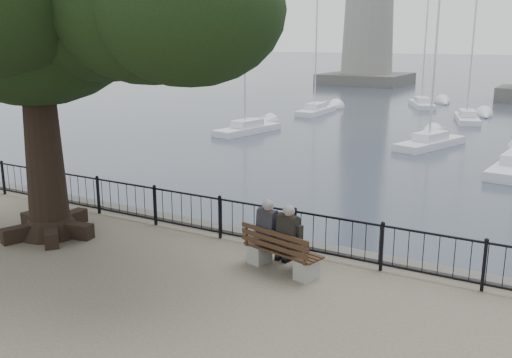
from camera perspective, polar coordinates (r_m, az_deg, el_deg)
The scene contains 10 objects.
harbor at distance 14.04m, azimuth 1.02°, elevation -7.92°, with size 260.00×260.00×1.20m.
railing at distance 13.26m, azimuth 0.00°, elevation -4.37°, with size 22.06×0.06×1.00m.
bench at distance 11.93m, azimuth 2.51°, elevation -7.70°, with size 1.85×0.93×0.94m.
person_left at distance 12.08m, azimuth 1.64°, elevation -5.60°, with size 0.53×0.80×1.49m.
person_right at distance 11.75m, azimuth 3.69°, elevation -6.21°, with size 0.53×0.80×1.49m.
sailboat_a at distance 35.31m, azimuth -0.88°, elevation 5.15°, with size 2.24×5.16×10.17m.
sailboat_b at distance 32.05m, azimuth 17.03°, elevation 3.71°, with size 2.88×5.30×12.00m.
sailboat_e at distance 44.65m, azimuth 6.03°, elevation 6.97°, with size 1.64×5.23×11.41m.
sailboat_f at distance 42.77m, azimuth 20.35°, elevation 5.86°, with size 2.65×5.13×10.83m.
sailboat_h at distance 50.79m, azimuth 16.26°, elevation 7.33°, with size 3.43×5.31×11.47m.
Camera 1 is at (6.26, -8.42, 4.73)m, focal length 40.00 mm.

